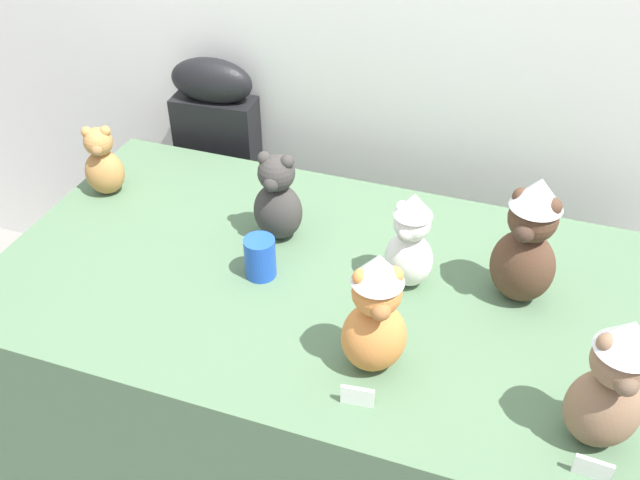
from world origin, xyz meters
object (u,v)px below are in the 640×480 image
teddy_bear_caramel (103,163)px  party_cup_blue (260,257)px  teddy_bear_ginger (375,315)px  teddy_bear_mocha (611,385)px  display_table (320,377)px  instrument_case (223,191)px  teddy_bear_charcoal (277,199)px  teddy_bear_snow (410,241)px  teddy_bear_cocoa (527,242)px

teddy_bear_caramel → party_cup_blue: size_ratio=2.00×
teddy_bear_caramel → teddy_bear_ginger: size_ratio=0.70×
teddy_bear_caramel → teddy_bear_mocha: (1.40, -0.45, 0.05)m
display_table → teddy_bear_mocha: 0.91m
instrument_case → teddy_bear_charcoal: size_ratio=3.94×
teddy_bear_charcoal → teddy_bear_caramel: bearing=173.5°
display_table → teddy_bear_snow: teddy_bear_snow is taller
display_table → teddy_bear_ginger: bearing=-49.8°
teddy_bear_ginger → display_table: bearing=104.8°
teddy_bear_caramel → teddy_bear_mocha: teddy_bear_mocha is taller
teddy_bear_caramel → teddy_bear_cocoa: bearing=-28.6°
teddy_bear_mocha → display_table: bearing=141.7°
instrument_case → teddy_bear_cocoa: (1.06, -0.51, 0.41)m
teddy_bear_cocoa → party_cup_blue: teddy_bear_cocoa is taller
teddy_bear_caramel → teddy_bear_snow: size_ratio=0.82×
teddy_bear_cocoa → teddy_bear_caramel: 1.21m
teddy_bear_cocoa → teddy_bear_caramel: bearing=-168.6°
display_table → instrument_case: bearing=134.0°
teddy_bear_cocoa → party_cup_blue: bearing=-153.6°
teddy_bear_mocha → teddy_bear_charcoal: bearing=138.5°
teddy_bear_ginger → teddy_bear_snow: bearing=63.3°
teddy_bear_ginger → teddy_bear_snow: 0.30m
instrument_case → party_cup_blue: size_ratio=9.33×
teddy_bear_cocoa → teddy_bear_ginger: bearing=-114.4°
instrument_case → teddy_bear_ginger: (0.79, -0.84, 0.39)m
teddy_bear_caramel → teddy_bear_ginger: teddy_bear_ginger is taller
teddy_bear_snow → teddy_bear_cocoa: bearing=19.0°
teddy_bear_mocha → instrument_case: bearing=129.5°
teddy_bear_charcoal → instrument_case: bearing=128.6°
teddy_bear_cocoa → party_cup_blue: (-0.63, -0.13, -0.11)m
teddy_bear_charcoal → teddy_bear_ginger: 0.53m
teddy_bear_charcoal → teddy_bear_mocha: (0.84, -0.42, 0.04)m
instrument_case → teddy_bear_charcoal: 0.73m
display_table → party_cup_blue: size_ratio=15.24×
instrument_case → teddy_bear_ginger: size_ratio=3.28×
display_table → teddy_bear_snow: bearing=13.9°
teddy_bear_cocoa → teddy_bear_snow: 0.27m
teddy_bear_charcoal → teddy_bear_cocoa: (0.64, -0.04, 0.05)m
teddy_bear_charcoal → party_cup_blue: bearing=-87.1°
teddy_bear_cocoa → teddy_bear_charcoal: bearing=-168.5°
instrument_case → party_cup_blue: (0.43, -0.64, 0.30)m
display_table → teddy_bear_charcoal: bearing=141.9°
teddy_bear_caramel → teddy_bear_snow: (0.94, -0.11, 0.03)m
display_table → teddy_bear_mocha: bearing=-23.1°
party_cup_blue → teddy_bear_cocoa: bearing=11.6°
teddy_bear_caramel → teddy_bear_snow: bearing=-31.9°
instrument_case → teddy_bear_mocha: 1.59m
instrument_case → teddy_bear_ginger: 1.22m
teddy_bear_caramel → teddy_bear_ginger: 1.02m
teddy_bear_snow → teddy_bear_ginger: bearing=-80.4°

